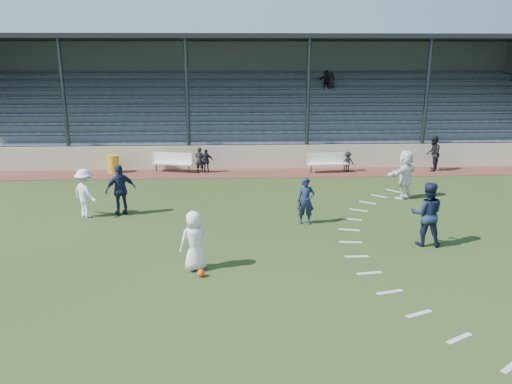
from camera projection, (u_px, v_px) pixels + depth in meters
ground at (260, 258)px, 14.48m from camera, size 90.00×90.00×0.00m
cinder_track at (249, 173)px, 24.57m from camera, size 34.00×2.00×0.02m
retaining_wall at (248, 157)px, 25.42m from camera, size 34.00×0.18×1.20m
bench_left at (173, 160)px, 24.70m from camera, size 2.04×0.91×0.95m
bench_right at (328, 161)px, 24.62m from camera, size 2.03×0.65×0.95m
trash_bin at (113, 164)px, 24.53m from camera, size 0.54×0.54×0.87m
football at (201, 273)px, 13.27m from camera, size 0.21×0.21×0.21m
player_white_lead at (194, 241)px, 13.55m from camera, size 0.96×0.82×1.67m
player_navy_lead at (306, 201)px, 17.18m from camera, size 0.63×0.43×1.64m
player_navy_mid at (427, 214)px, 15.25m from camera, size 1.11×0.95×2.01m
player_white_wing at (85, 193)px, 17.88m from camera, size 1.30×1.24×1.77m
player_navy_wing at (121, 190)px, 18.13m from camera, size 1.18×0.91×1.87m
player_white_back at (405, 174)px, 20.20m from camera, size 1.79×1.63×1.99m
official at (433, 153)px, 24.82m from camera, size 0.98×1.06×1.76m
sub_left_near at (200, 160)px, 24.52m from camera, size 0.49×0.35×1.25m
sub_left_far at (206, 161)px, 24.51m from camera, size 0.70×0.33×1.17m
sub_right at (348, 162)px, 24.75m from camera, size 0.69×0.46×1.00m
grandstand at (246, 114)px, 29.51m from camera, size 34.60×9.00×6.61m
penalty_arc at (400, 256)px, 14.65m from camera, size 3.89×14.63×0.01m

